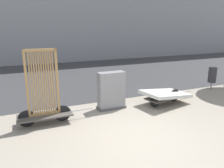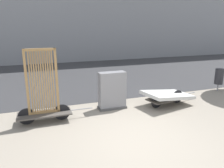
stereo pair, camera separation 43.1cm
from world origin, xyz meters
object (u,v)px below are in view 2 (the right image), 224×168
bike_cart_with_mattress (168,95)px  bike_cart_with_bedframe (44,97)px  utility_cabinet (112,92)px  trash_bin (219,77)px

bike_cart_with_mattress → bike_cart_with_bedframe: bearing=168.8°
utility_cabinet → trash_bin: utility_cabinet is taller
bike_cart_with_bedframe → trash_bin: 7.54m
bike_cart_with_bedframe → trash_bin: (7.49, 0.82, -0.12)m
bike_cart_with_bedframe → utility_cabinet: 2.34m
bike_cart_with_bedframe → utility_cabinet: size_ratio=1.74×
trash_bin → bike_cart_with_mattress: bearing=-165.5°
bike_cart_with_mattress → utility_cabinet: (-2.02, 0.39, 0.24)m
utility_cabinet → bike_cart_with_bedframe: bearing=-170.3°
bike_cart_with_bedframe → bike_cart_with_mattress: (4.32, 0.00, -0.41)m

